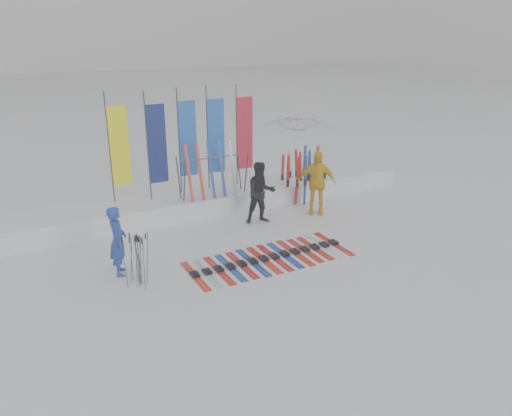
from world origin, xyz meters
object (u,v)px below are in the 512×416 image
person_blue (118,241)px  person_yellow (316,183)px  ski_rack (213,170)px  ski_row (269,258)px  person_black (261,193)px  tent_canopy (297,149)px

person_blue → person_yellow: bearing=-65.6°
person_blue → ski_rack: bearing=-39.6°
person_blue → ski_rack: ski_rack is taller
person_blue → ski_row: size_ratio=0.40×
person_black → person_yellow: (1.87, -0.10, 0.07)m
ski_row → ski_rack: 3.86m
person_yellow → tent_canopy: bearing=102.5°
tent_canopy → ski_row: (-4.10, -5.28, -1.21)m
person_black → ski_rack: bearing=136.7°
tent_canopy → ski_row: 6.79m
person_blue → ski_row: (3.46, -0.95, -0.80)m
person_black → ski_row: bearing=-102.4°
person_yellow → ski_rack: size_ratio=0.97×
person_blue → tent_canopy: tent_canopy is taller
ski_rack → person_yellow: bearing=-26.6°
person_blue → ski_row: bearing=-92.2°
person_black → tent_canopy: tent_canopy is taller
person_yellow → tent_canopy: size_ratio=0.71×
person_black → tent_canopy: (3.10, 2.98, 0.33)m
ski_row → tent_canopy: bearing=52.2°
person_yellow → ski_row: (-2.87, -2.21, -0.95)m
person_blue → person_black: 4.66m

